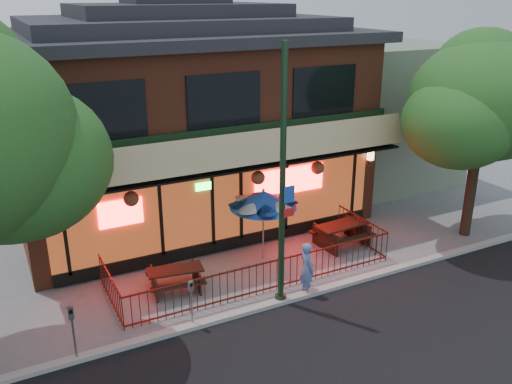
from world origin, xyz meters
TOP-DOWN VIEW (x-y plane):
  - ground at (0.00, 0.00)m, footprint 80.00×80.00m
  - curb at (0.00, -0.50)m, footprint 80.00×0.25m
  - restaurant_building at (0.00, 7.11)m, footprint 12.96×9.49m
  - neighbor_building at (9.00, 7.70)m, footprint 6.00×7.00m
  - patio_fence at (0.00, 0.50)m, footprint 8.44×2.62m
  - street_light at (0.00, -0.40)m, footprint 0.43×0.32m
  - street_tree_right at (8.04, 0.59)m, footprint 4.80×4.80m
  - picnic_table_left at (-2.36, 1.52)m, footprint 1.74×1.44m
  - picnic_table_right at (3.60, 1.78)m, footprint 1.91×1.52m
  - patio_umbrella at (0.77, 2.10)m, footprint 2.10×2.10m
  - pedestrian at (0.87, -0.35)m, footprint 0.40×0.59m
  - parking_meter_near at (-2.59, -0.40)m, footprint 0.14×0.13m
  - parking_meter_far at (-5.48, -0.48)m, footprint 0.13×0.12m

SIDE VIEW (x-z plane):
  - ground at x=0.00m, z-range 0.00..0.00m
  - curb at x=0.00m, z-range 0.00..0.12m
  - picnic_table_left at x=-2.36m, z-range 0.11..0.78m
  - picnic_table_right at x=3.60m, z-range 0.12..0.89m
  - patio_fence at x=0.00m, z-range 0.13..1.13m
  - pedestrian at x=0.87m, z-range 0.00..1.58m
  - parking_meter_near at x=-2.59m, z-range 0.23..1.53m
  - parking_meter_far at x=-5.48m, z-range 0.25..1.68m
  - patio_umbrella at x=0.77m, z-range 0.85..3.24m
  - neighbor_building at x=9.00m, z-range 0.00..6.00m
  - street_light at x=0.00m, z-range -0.35..6.65m
  - restaurant_building at x=0.00m, z-range 0.10..8.15m
  - street_tree_right at x=8.04m, z-range 1.45..8.47m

